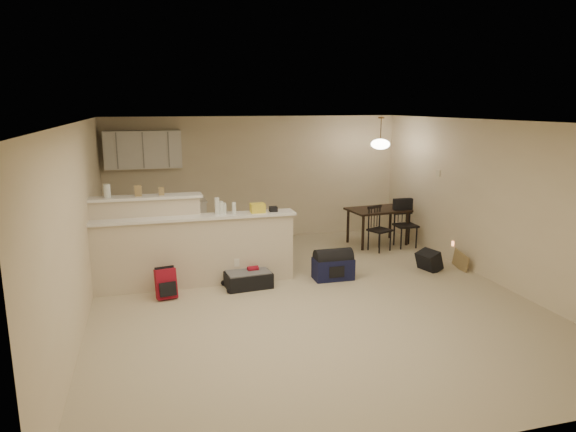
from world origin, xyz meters
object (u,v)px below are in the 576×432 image
object	(u,v)px
navy_duffel	(333,269)
black_daypack	(429,261)
dining_chair_near	(380,229)
suitcase	(248,280)
dining_chair_far	(406,224)
dining_table	(378,213)
pendant_lamp	(380,144)
red_backpack	(166,284)

from	to	relation	value
navy_duffel	black_daypack	xyz separation A→B (m)	(1.71, 0.00, -0.01)
dining_chair_near	suitcase	bearing A→B (deg)	-177.11
dining_chair_far	suitcase	bearing A→B (deg)	-156.53
dining_table	dining_chair_far	size ratio (longest dim) A/B	1.33
dining_chair_near	suitcase	distance (m)	3.10
pendant_lamp	suitcase	distance (m)	3.92
pendant_lamp	black_daypack	bearing A→B (deg)	-85.71
dining_table	pendant_lamp	xyz separation A→B (m)	(-0.00, -0.00, 1.36)
pendant_lamp	dining_chair_far	bearing A→B (deg)	-38.78
suitcase	black_daypack	xyz separation A→B (m)	(3.09, 0.00, 0.04)
dining_table	dining_chair_far	bearing A→B (deg)	-44.71
dining_chair_far	navy_duffel	size ratio (longest dim) A/B	1.46
red_backpack	black_daypack	world-z (taller)	red_backpack
red_backpack	pendant_lamp	bearing A→B (deg)	14.75
dining_chair_far	navy_duffel	world-z (taller)	dining_chair_far
dining_chair_near	black_daypack	xyz separation A→B (m)	(0.29, -1.31, -0.27)
dining_table	pendant_lamp	bearing A→B (deg)	-159.37
dining_chair_near	navy_duffel	bearing A→B (deg)	-159.51
pendant_lamp	dining_chair_far	xyz separation A→B (m)	(0.44, -0.35, -1.53)
dining_table	black_daypack	distance (m)	1.83
suitcase	black_daypack	world-z (taller)	black_daypack
red_backpack	black_daypack	distance (m)	4.31
suitcase	red_backpack	size ratio (longest dim) A/B	1.59
pendant_lamp	red_backpack	size ratio (longest dim) A/B	1.44
dining_table	dining_chair_far	xyz separation A→B (m)	(0.44, -0.35, -0.17)
suitcase	red_backpack	distance (m)	1.23
dining_chair_far	suitcase	size ratio (longest dim) A/B	1.34
dining_table	suitcase	xyz separation A→B (m)	(-2.96, -1.76, -0.51)
dining_table	black_daypack	bearing A→B (deg)	-91.65
pendant_lamp	dining_chair_near	bearing A→B (deg)	-109.69
dining_table	suitcase	size ratio (longest dim) A/B	1.78
dining_chair_near	dining_chair_far	xyz separation A→B (m)	(0.60, 0.10, 0.03)
dining_table	red_backpack	bearing A→B (deg)	-161.47
dining_table	black_daypack	xyz separation A→B (m)	(0.13, -1.76, -0.47)
pendant_lamp	black_daypack	size ratio (longest dim) A/B	1.72
dining_table	pendant_lamp	size ratio (longest dim) A/B	1.96
dining_chair_far	red_backpack	bearing A→B (deg)	-160.55
pendant_lamp	dining_chair_near	size ratio (longest dim) A/B	0.73
dining_table	navy_duffel	bearing A→B (deg)	-137.83
pendant_lamp	dining_chair_near	distance (m)	1.64
navy_duffel	dining_chair_near	bearing A→B (deg)	43.43
black_daypack	dining_chair_near	bearing A→B (deg)	-1.81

